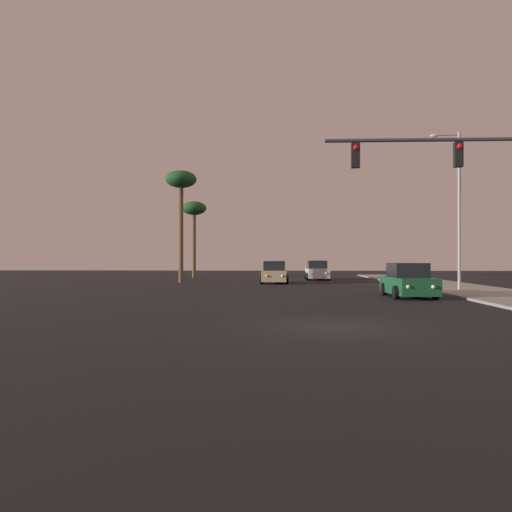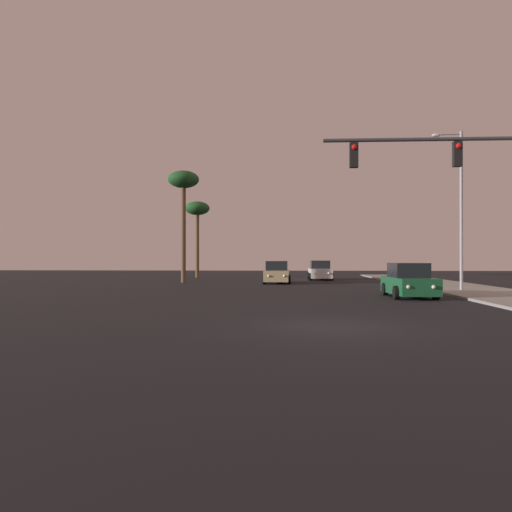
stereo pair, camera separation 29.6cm
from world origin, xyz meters
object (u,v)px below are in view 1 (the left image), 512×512
palm_tree_far (194,212)px  palm_tree_mid (181,185)px  car_white (317,271)px  street_lamp (457,202)px  car_tan (275,273)px  traffic_light_mast (471,180)px  car_green (408,282)px

palm_tree_far → palm_tree_mid: palm_tree_mid is taller
car_white → palm_tree_far: bearing=-21.4°
palm_tree_mid → car_white: bearing=27.3°
street_lamp → palm_tree_mid: street_lamp is taller
street_lamp → palm_tree_mid: 20.10m
palm_tree_far → palm_tree_mid: 10.08m
car_white → car_tan: same height
street_lamp → palm_tree_mid: (-17.69, 9.25, 2.40)m
car_tan → street_lamp: (10.46, -8.82, 4.36)m
traffic_light_mast → palm_tree_mid: palm_tree_mid is taller
car_green → street_lamp: bearing=-134.7°
traffic_light_mast → palm_tree_far: size_ratio=1.01×
traffic_light_mast → palm_tree_mid: 24.68m
car_white → car_green: 19.28m
car_tan → car_green: same height
palm_tree_far → car_tan: bearing=-52.9°
palm_tree_far → car_green: bearing=-58.2°
traffic_light_mast → car_white: bearing=97.8°
palm_tree_far → traffic_light_mast: bearing=-63.2°
car_white → palm_tree_far: size_ratio=0.58×
car_white → traffic_light_mast: 26.03m
car_green → palm_tree_mid: palm_tree_mid is taller
traffic_light_mast → street_lamp: 11.09m
car_green → traffic_light_mast: (0.57, -6.43, 3.97)m
car_white → car_green: same height
car_green → palm_tree_mid: 20.42m
palm_tree_far → palm_tree_mid: size_ratio=0.86×
car_white → street_lamp: bearing=113.6°
palm_tree_far → palm_tree_mid: (0.66, -10.00, 1.11)m
palm_tree_far → palm_tree_mid: bearing=-86.2°
car_tan → traffic_light_mast: size_ratio=0.58×
car_tan → car_white: bearing=-119.7°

